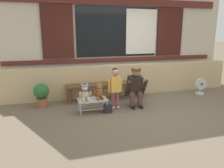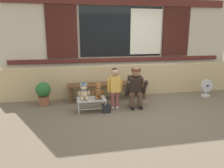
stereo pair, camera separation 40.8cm
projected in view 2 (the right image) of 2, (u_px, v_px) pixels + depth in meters
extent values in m
plane|color=brown|center=(140.00, 112.00, 4.84)|extent=(60.00, 60.00, 0.00)
cube|color=tan|center=(125.00, 80.00, 6.09)|extent=(6.71, 0.25, 0.85)
cube|color=beige|center=(121.00, 31.00, 6.28)|extent=(6.85, 0.20, 3.52)
cube|color=#56231E|center=(121.00, 60.00, 6.36)|extent=(6.30, 0.04, 0.12)
cube|color=black|center=(122.00, 32.00, 6.17)|extent=(2.40, 0.03, 1.40)
cube|color=silver|center=(146.00, 32.00, 6.30)|extent=(0.94, 0.02, 1.29)
cube|color=#3D1914|center=(62.00, 32.00, 5.84)|extent=(0.84, 0.05, 1.43)
cube|color=#3D1914|center=(176.00, 32.00, 6.49)|extent=(0.84, 0.05, 1.43)
cube|color=#56231E|center=(122.00, 2.00, 5.97)|extent=(6.30, 0.06, 0.20)
cube|color=brown|center=(109.00, 85.00, 5.51)|extent=(2.10, 0.11, 0.04)
cube|color=brown|center=(108.00, 84.00, 5.64)|extent=(2.10, 0.11, 0.04)
cube|color=brown|center=(107.00, 83.00, 5.78)|extent=(2.10, 0.11, 0.04)
cylinder|color=brown|center=(71.00, 96.00, 5.37)|extent=(0.07, 0.07, 0.40)
cylinder|color=brown|center=(71.00, 93.00, 5.64)|extent=(0.07, 0.07, 0.40)
cylinder|color=brown|center=(145.00, 91.00, 5.75)|extent=(0.07, 0.07, 0.40)
cylinder|color=brown|center=(141.00, 89.00, 6.01)|extent=(0.07, 0.07, 0.40)
cube|color=#BCBCC1|center=(91.00, 99.00, 4.81)|extent=(0.64, 0.36, 0.04)
cylinder|color=#BCBCC1|center=(79.00, 109.00, 4.65)|extent=(0.02, 0.02, 0.26)
cylinder|color=#BCBCC1|center=(78.00, 104.00, 4.93)|extent=(0.02, 0.02, 0.26)
cylinder|color=#BCBCC1|center=(105.00, 107.00, 4.76)|extent=(0.02, 0.02, 0.26)
cylinder|color=#BCBCC1|center=(103.00, 103.00, 5.04)|extent=(0.02, 0.02, 0.26)
cylinder|color=#BCBCC1|center=(92.00, 109.00, 4.71)|extent=(0.58, 0.02, 0.02)
cylinder|color=#BCBCC1|center=(91.00, 105.00, 4.99)|extent=(0.58, 0.02, 0.02)
ellipsoid|color=#CCB289|center=(84.00, 94.00, 4.77)|extent=(0.17, 0.14, 0.22)
sphere|color=#CCB289|center=(84.00, 87.00, 4.72)|extent=(0.15, 0.15, 0.15)
sphere|color=#FFEEBB|center=(84.00, 88.00, 4.67)|extent=(0.06, 0.06, 0.06)
sphere|color=#CCB289|center=(81.00, 84.00, 4.70)|extent=(0.06, 0.06, 0.06)
ellipsoid|color=#CCB289|center=(79.00, 94.00, 4.71)|extent=(0.06, 0.11, 0.16)
ellipsoid|color=#CCB289|center=(82.00, 99.00, 4.67)|extent=(0.06, 0.15, 0.06)
sphere|color=#CCB289|center=(86.00, 84.00, 4.72)|extent=(0.06, 0.06, 0.06)
ellipsoid|color=#CCB289|center=(89.00, 93.00, 4.75)|extent=(0.06, 0.11, 0.16)
ellipsoid|color=#CCB289|center=(87.00, 99.00, 4.68)|extent=(0.06, 0.15, 0.06)
torus|color=#335699|center=(84.00, 90.00, 4.74)|extent=(0.13, 0.13, 0.02)
cylinder|color=#335699|center=(84.00, 85.00, 4.71)|extent=(0.17, 0.17, 0.01)
cylinder|color=#335699|center=(84.00, 84.00, 4.71)|extent=(0.10, 0.10, 0.04)
ellipsoid|color=brown|center=(98.00, 93.00, 4.83)|extent=(0.17, 0.14, 0.22)
sphere|color=brown|center=(98.00, 86.00, 4.78)|extent=(0.15, 0.15, 0.15)
sphere|color=#AE6E42|center=(98.00, 87.00, 4.73)|extent=(0.06, 0.06, 0.06)
sphere|color=brown|center=(96.00, 84.00, 4.77)|extent=(0.06, 0.06, 0.06)
ellipsoid|color=brown|center=(93.00, 93.00, 4.77)|extent=(0.06, 0.11, 0.16)
ellipsoid|color=brown|center=(97.00, 98.00, 4.73)|extent=(0.06, 0.15, 0.06)
sphere|color=brown|center=(100.00, 83.00, 4.79)|extent=(0.06, 0.06, 0.06)
ellipsoid|color=brown|center=(103.00, 92.00, 4.82)|extent=(0.06, 0.11, 0.16)
ellipsoid|color=brown|center=(101.00, 98.00, 4.74)|extent=(0.06, 0.15, 0.06)
torus|color=#D6B775|center=(98.00, 89.00, 4.80)|extent=(0.13, 0.13, 0.02)
cylinder|color=#994C4C|center=(112.00, 99.00, 5.01)|extent=(0.08, 0.08, 0.36)
ellipsoid|color=silver|center=(113.00, 108.00, 5.03)|extent=(0.07, 0.12, 0.05)
cylinder|color=#994C4C|center=(117.00, 99.00, 5.03)|extent=(0.08, 0.08, 0.36)
ellipsoid|color=silver|center=(117.00, 107.00, 5.06)|extent=(0.07, 0.12, 0.05)
cube|color=#EAB24C|center=(115.00, 84.00, 4.93)|extent=(0.22, 0.15, 0.36)
cylinder|color=#EAB24C|center=(109.00, 86.00, 4.91)|extent=(0.06, 0.06, 0.30)
cylinder|color=#EAB24C|center=(121.00, 85.00, 4.97)|extent=(0.06, 0.06, 0.30)
sphere|color=tan|center=(115.00, 72.00, 4.87)|extent=(0.17, 0.17, 0.17)
sphere|color=black|center=(115.00, 71.00, 4.87)|extent=(0.16, 0.16, 0.16)
cylinder|color=brown|center=(132.00, 102.00, 5.03)|extent=(0.11, 0.11, 0.30)
cylinder|color=brown|center=(130.00, 93.00, 5.13)|extent=(0.13, 0.32, 0.13)
ellipsoid|color=black|center=(133.00, 108.00, 4.99)|extent=(0.09, 0.20, 0.06)
cylinder|color=brown|center=(140.00, 102.00, 5.07)|extent=(0.11, 0.11, 0.30)
cylinder|color=brown|center=(138.00, 93.00, 5.17)|extent=(0.13, 0.32, 0.13)
ellipsoid|color=black|center=(141.00, 107.00, 5.02)|extent=(0.09, 0.20, 0.06)
cube|color=#2D231E|center=(135.00, 85.00, 5.07)|extent=(0.32, 0.30, 0.47)
cylinder|color=#2D231E|center=(127.00, 89.00, 4.94)|extent=(0.08, 0.28, 0.40)
cylinder|color=#2D231E|center=(145.00, 88.00, 5.02)|extent=(0.08, 0.28, 0.40)
sphere|color=#9E7051|center=(136.00, 72.00, 4.93)|extent=(0.20, 0.20, 0.20)
cylinder|color=brown|center=(136.00, 70.00, 4.91)|extent=(0.23, 0.23, 0.06)
cube|color=brown|center=(141.00, 90.00, 5.23)|extent=(0.10, 0.22, 0.16)
cube|color=#232328|center=(106.00, 109.00, 4.78)|extent=(0.18, 0.11, 0.18)
torus|color=#232328|center=(106.00, 103.00, 4.75)|extent=(0.11, 0.01, 0.11)
cylinder|color=brown|center=(44.00, 101.00, 5.27)|extent=(0.26, 0.26, 0.22)
sphere|color=#28602D|center=(43.00, 90.00, 5.20)|extent=(0.36, 0.36, 0.36)
cylinder|color=silver|center=(205.00, 96.00, 6.01)|extent=(0.24, 0.24, 0.04)
cylinder|color=silver|center=(206.00, 93.00, 5.99)|extent=(0.04, 0.04, 0.10)
cylinder|color=silver|center=(207.00, 86.00, 5.92)|extent=(0.34, 0.06, 0.34)
cylinder|color=#333338|center=(207.00, 86.00, 5.92)|extent=(0.07, 0.08, 0.07)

